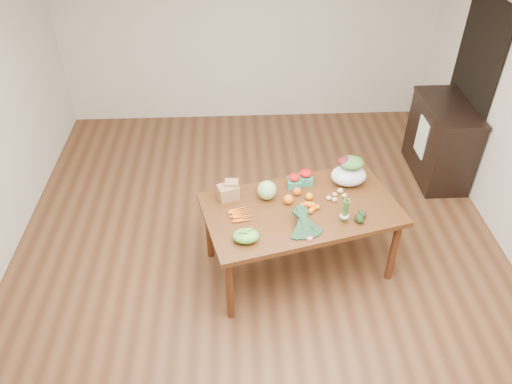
{
  "coord_description": "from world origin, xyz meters",
  "views": [
    {
      "loc": [
        -0.21,
        -3.46,
        3.62
      ],
      "look_at": [
        -0.04,
        0.0,
        0.91
      ],
      "focal_mm": 35.0,
      "sensor_mm": 36.0,
      "label": 1
    }
  ],
  "objects_px": {
    "cabbage": "(267,190)",
    "salad_bag": "(349,172)",
    "dining_table": "(299,238)",
    "asparagus_bundle": "(345,210)",
    "cabinet": "(441,141)",
    "kale_bunch": "(306,224)",
    "paper_bag": "(228,191)",
    "mandarin_cluster": "(309,206)"
  },
  "relations": [
    {
      "from": "cabbage",
      "to": "salad_bag",
      "type": "distance_m",
      "value": 0.81
    },
    {
      "from": "dining_table",
      "to": "asparagus_bundle",
      "type": "relative_size",
      "value": 6.9
    },
    {
      "from": "cabinet",
      "to": "asparagus_bundle",
      "type": "relative_size",
      "value": 4.08
    },
    {
      "from": "cabinet",
      "to": "kale_bunch",
      "type": "xyz_separation_m",
      "value": [
        -1.86,
        -1.8,
        0.36
      ]
    },
    {
      "from": "cabinet",
      "to": "paper_bag",
      "type": "xyz_separation_m",
      "value": [
        -2.51,
        -1.31,
        0.37
      ]
    },
    {
      "from": "cabinet",
      "to": "paper_bag",
      "type": "height_order",
      "value": "cabinet"
    },
    {
      "from": "mandarin_cluster",
      "to": "salad_bag",
      "type": "relative_size",
      "value": 0.53
    },
    {
      "from": "paper_bag",
      "to": "kale_bunch",
      "type": "xyz_separation_m",
      "value": [
        0.65,
        -0.48,
        -0.01
      ]
    },
    {
      "from": "dining_table",
      "to": "mandarin_cluster",
      "type": "relative_size",
      "value": 9.59
    },
    {
      "from": "dining_table",
      "to": "salad_bag",
      "type": "distance_m",
      "value": 0.78
    },
    {
      "from": "salad_bag",
      "to": "cabbage",
      "type": "bearing_deg",
      "value": -166.99
    },
    {
      "from": "mandarin_cluster",
      "to": "paper_bag",
      "type": "bearing_deg",
      "value": 165.19
    },
    {
      "from": "cabinet",
      "to": "cabbage",
      "type": "bearing_deg",
      "value": -148.47
    },
    {
      "from": "dining_table",
      "to": "paper_bag",
      "type": "relative_size",
      "value": 7.09
    },
    {
      "from": "asparagus_bundle",
      "to": "paper_bag",
      "type": "bearing_deg",
      "value": 145.58
    },
    {
      "from": "dining_table",
      "to": "cabbage",
      "type": "xyz_separation_m",
      "value": [
        -0.3,
        0.15,
        0.46
      ]
    },
    {
      "from": "cabinet",
      "to": "mandarin_cluster",
      "type": "height_order",
      "value": "cabinet"
    },
    {
      "from": "mandarin_cluster",
      "to": "asparagus_bundle",
      "type": "relative_size",
      "value": 0.72
    },
    {
      "from": "paper_bag",
      "to": "dining_table",
      "type": "bearing_deg",
      "value": -13.86
    },
    {
      "from": "cabbage",
      "to": "mandarin_cluster",
      "type": "distance_m",
      "value": 0.41
    },
    {
      "from": "cabbage",
      "to": "asparagus_bundle",
      "type": "height_order",
      "value": "asparagus_bundle"
    },
    {
      "from": "salad_bag",
      "to": "cabinet",
      "type": "bearing_deg",
      "value": 39.8
    },
    {
      "from": "cabinet",
      "to": "asparagus_bundle",
      "type": "xyz_separation_m",
      "value": [
        -1.51,
        -1.68,
        0.4
      ]
    },
    {
      "from": "cabbage",
      "to": "kale_bunch",
      "type": "height_order",
      "value": "cabbage"
    },
    {
      "from": "paper_bag",
      "to": "salad_bag",
      "type": "bearing_deg",
      "value": 8.63
    },
    {
      "from": "cabinet",
      "to": "asparagus_bundle",
      "type": "distance_m",
      "value": 2.3
    },
    {
      "from": "cabinet",
      "to": "mandarin_cluster",
      "type": "relative_size",
      "value": 5.67
    },
    {
      "from": "dining_table",
      "to": "paper_bag",
      "type": "height_order",
      "value": "paper_bag"
    },
    {
      "from": "paper_bag",
      "to": "salad_bag",
      "type": "distance_m",
      "value": 1.15
    },
    {
      "from": "cabinet",
      "to": "kale_bunch",
      "type": "relative_size",
      "value": 2.55
    },
    {
      "from": "mandarin_cluster",
      "to": "kale_bunch",
      "type": "relative_size",
      "value": 0.45
    },
    {
      "from": "kale_bunch",
      "to": "cabbage",
      "type": "bearing_deg",
      "value": 107.74
    },
    {
      "from": "dining_table",
      "to": "cabbage",
      "type": "height_order",
      "value": "cabbage"
    },
    {
      "from": "dining_table",
      "to": "kale_bunch",
      "type": "bearing_deg",
      "value": -105.41
    },
    {
      "from": "cabbage",
      "to": "salad_bag",
      "type": "relative_size",
      "value": 0.53
    },
    {
      "from": "cabinet",
      "to": "paper_bag",
      "type": "relative_size",
      "value": 4.19
    },
    {
      "from": "dining_table",
      "to": "mandarin_cluster",
      "type": "bearing_deg",
      "value": -38.31
    },
    {
      "from": "mandarin_cluster",
      "to": "asparagus_bundle",
      "type": "xyz_separation_m",
      "value": [
        0.28,
        -0.18,
        0.09
      ]
    },
    {
      "from": "cabinet",
      "to": "dining_table",
      "type": "bearing_deg",
      "value": -141.49
    },
    {
      "from": "cabbage",
      "to": "asparagus_bundle",
      "type": "relative_size",
      "value": 0.71
    },
    {
      "from": "dining_table",
      "to": "asparagus_bundle",
      "type": "distance_m",
      "value": 0.64
    },
    {
      "from": "dining_table",
      "to": "kale_bunch",
      "type": "relative_size",
      "value": 4.31
    }
  ]
}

